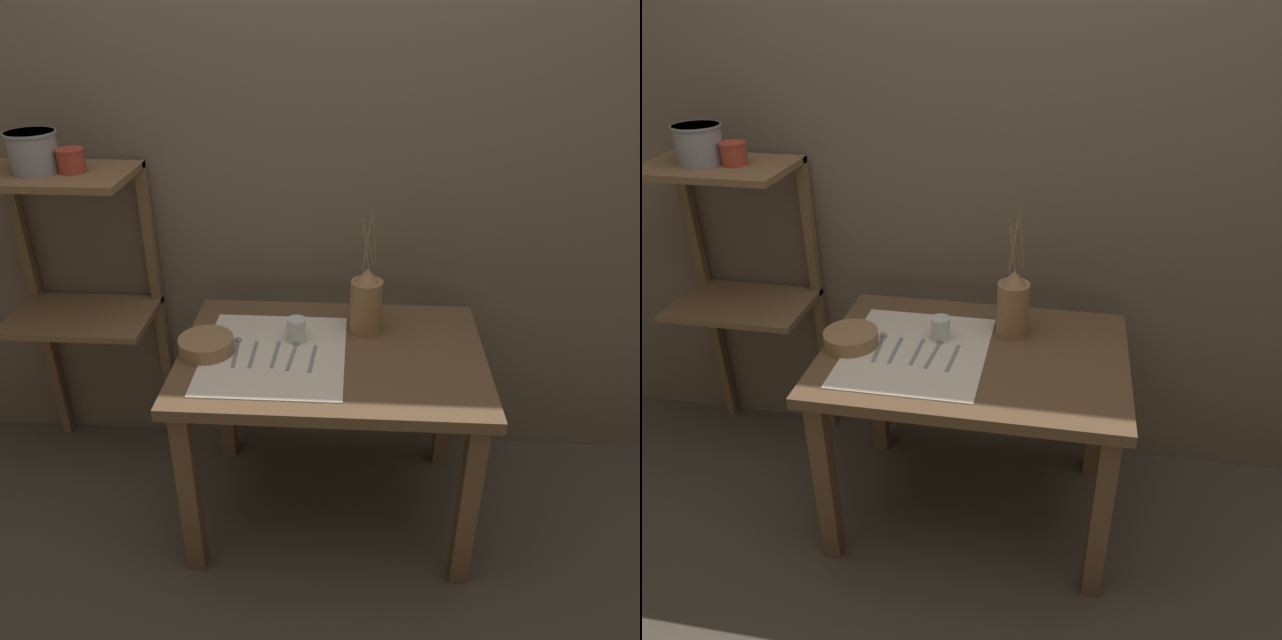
% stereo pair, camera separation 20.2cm
% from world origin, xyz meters
% --- Properties ---
extents(ground_plane, '(12.00, 12.00, 0.00)m').
position_xyz_m(ground_plane, '(0.00, 0.00, 0.00)').
color(ground_plane, '#473F35').
extents(stone_wall_back, '(7.00, 0.06, 2.40)m').
position_xyz_m(stone_wall_back, '(0.00, 0.46, 1.20)').
color(stone_wall_back, brown).
rests_on(stone_wall_back, ground_plane).
extents(wooden_table, '(1.02, 0.71, 0.71)m').
position_xyz_m(wooden_table, '(0.00, 0.00, 0.60)').
color(wooden_table, brown).
rests_on(wooden_table, ground_plane).
extents(wooden_shelf_unit, '(0.53, 0.34, 1.23)m').
position_xyz_m(wooden_shelf_unit, '(-0.96, 0.28, 0.86)').
color(wooden_shelf_unit, brown).
rests_on(wooden_shelf_unit, ground_plane).
extents(linen_cloth, '(0.47, 0.52, 0.00)m').
position_xyz_m(linen_cloth, '(-0.19, -0.03, 0.71)').
color(linen_cloth, beige).
rests_on(linen_cloth, wooden_table).
extents(pitcher_with_flowers, '(0.11, 0.11, 0.45)m').
position_xyz_m(pitcher_with_flowers, '(0.11, 0.15, 0.82)').
color(pitcher_with_flowers, olive).
rests_on(pitcher_with_flowers, wooden_table).
extents(wooden_bowl, '(0.18, 0.18, 0.05)m').
position_xyz_m(wooden_bowl, '(-0.42, -0.02, 0.73)').
color(wooden_bowl, '#8E6B47').
rests_on(wooden_bowl, wooden_table).
extents(glass_tumbler_near, '(0.07, 0.07, 0.08)m').
position_xyz_m(glass_tumbler_near, '(-0.12, 0.06, 0.75)').
color(glass_tumbler_near, silver).
rests_on(glass_tumbler_near, wooden_table).
extents(spoon_inner, '(0.03, 0.17, 0.02)m').
position_xyz_m(spoon_inner, '(-0.32, 0.01, 0.71)').
color(spoon_inner, gray).
rests_on(spoon_inner, wooden_table).
extents(knife_center, '(0.01, 0.16, 0.00)m').
position_xyz_m(knife_center, '(-0.26, -0.04, 0.71)').
color(knife_center, gray).
rests_on(knife_center, wooden_table).
extents(fork_inner, '(0.02, 0.16, 0.00)m').
position_xyz_m(fork_inner, '(-0.19, -0.04, 0.71)').
color(fork_inner, gray).
rests_on(fork_inner, wooden_table).
extents(spoon_outer, '(0.03, 0.17, 0.02)m').
position_xyz_m(spoon_outer, '(-0.13, 0.00, 0.71)').
color(spoon_outer, gray).
rests_on(spoon_outer, wooden_table).
extents(fork_outer, '(0.02, 0.16, 0.00)m').
position_xyz_m(fork_outer, '(-0.06, -0.05, 0.71)').
color(fork_outer, gray).
rests_on(fork_outer, wooden_table).
extents(metal_pot_large, '(0.17, 0.17, 0.13)m').
position_xyz_m(metal_pot_large, '(-1.01, 0.24, 1.30)').
color(metal_pot_large, gray).
rests_on(metal_pot_large, wooden_shelf_unit).
extents(metal_pot_small, '(0.09, 0.09, 0.08)m').
position_xyz_m(metal_pot_small, '(-0.88, 0.24, 1.27)').
color(metal_pot_small, '#9E3828').
rests_on(metal_pot_small, wooden_shelf_unit).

